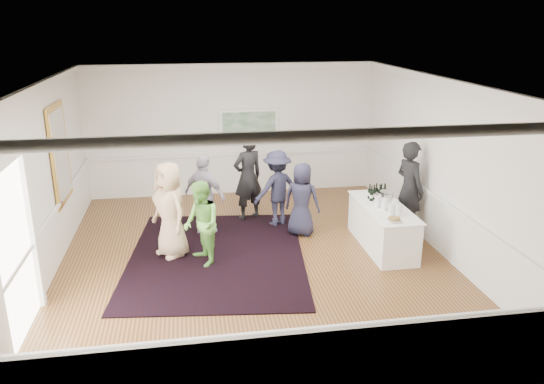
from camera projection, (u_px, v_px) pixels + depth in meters
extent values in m
plane|color=brown|center=(254.00, 259.00, 9.70)|extent=(8.00, 8.00, 0.00)
cube|color=white|center=(252.00, 82.00, 8.70)|extent=(7.00, 8.00, 0.02)
cube|color=white|center=(41.00, 185.00, 8.66)|extent=(0.02, 8.00, 3.20)
cube|color=white|center=(442.00, 167.00, 9.74)|extent=(0.02, 8.00, 3.20)
cube|color=white|center=(232.00, 130.00, 12.95)|extent=(7.00, 0.02, 3.20)
cube|color=white|center=(303.00, 283.00, 5.45)|extent=(7.00, 0.02, 3.20)
cube|color=gold|center=(60.00, 154.00, 9.83)|extent=(0.04, 1.25, 1.85)
cube|color=white|center=(61.00, 154.00, 9.83)|extent=(0.01, 1.05, 1.65)
cube|color=white|center=(32.00, 232.00, 7.79)|extent=(0.10, 0.14, 2.40)
cube|color=white|center=(0.00, 162.00, 6.62)|extent=(0.10, 1.78, 0.16)
cube|color=white|center=(13.00, 256.00, 7.01)|extent=(0.02, 1.50, 2.40)
cube|color=white|center=(249.00, 122.00, 12.91)|extent=(1.44, 0.05, 0.66)
cube|color=#25642E|center=(249.00, 123.00, 12.88)|extent=(1.30, 0.01, 0.52)
cube|color=black|center=(217.00, 256.00, 9.81)|extent=(3.63, 4.50, 0.02)
cube|color=white|center=(382.00, 227.00, 10.10)|extent=(0.72, 1.99, 0.81)
cube|color=white|center=(384.00, 207.00, 9.97)|extent=(0.78, 2.05, 0.02)
imported|color=black|center=(409.00, 189.00, 10.51)|extent=(0.66, 0.82, 1.94)
imported|color=tan|center=(170.00, 210.00, 9.60)|extent=(0.95, 1.04, 1.78)
imported|color=#6CB749|center=(202.00, 224.00, 9.29)|extent=(0.77, 0.88, 1.53)
imported|color=#ADA7BB|center=(205.00, 195.00, 10.59)|extent=(1.00, 0.93, 1.66)
imported|color=#22233A|center=(277.00, 188.00, 11.09)|extent=(1.19, 0.95, 1.62)
imported|color=black|center=(248.00, 177.00, 11.38)|extent=(0.82, 0.70, 1.90)
imported|color=#22233A|center=(302.00, 199.00, 10.61)|extent=(0.87, 0.77, 1.49)
cylinder|color=#6AC345|center=(384.00, 204.00, 9.74)|extent=(0.12, 0.12, 0.24)
cylinder|color=#CC3C5D|center=(395.00, 205.00, 9.67)|extent=(0.12, 0.12, 0.24)
cylinder|color=#6AAE3E|center=(378.00, 201.00, 9.87)|extent=(0.12, 0.12, 0.24)
cylinder|color=beige|center=(399.00, 210.00, 9.44)|extent=(0.12, 0.12, 0.24)
cylinder|color=#63B841|center=(392.00, 209.00, 9.46)|extent=(0.12, 0.12, 0.24)
cylinder|color=silver|center=(386.00, 198.00, 10.08)|extent=(0.26, 0.26, 0.24)
imported|color=white|center=(394.00, 220.00, 9.21)|extent=(0.26, 0.26, 0.06)
cylinder|color=olive|center=(394.00, 219.00, 9.20)|extent=(0.19, 0.19, 0.04)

